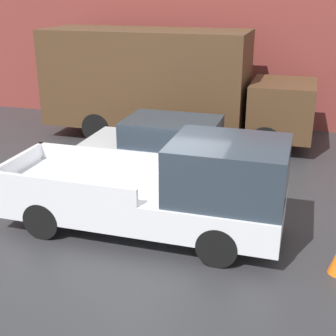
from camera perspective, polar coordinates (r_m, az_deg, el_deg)
The scene contains 5 objects.
ground_plane at distance 9.93m, azimuth -1.03°, elevation -7.69°, with size 60.00×60.00×0.00m, color #2D2D30.
building_wall at distance 17.38m, azimuth 7.93°, elevation 13.04°, with size 28.00×0.15×4.82m.
pickup_truck at distance 9.42m, azimuth -0.00°, elevation -2.69°, with size 5.79×2.03×2.10m.
car at distance 12.14m, azimuth 0.07°, elevation 2.21°, with size 4.32×1.93×1.68m.
delivery_truck at distance 15.64m, azimuth -0.58°, elevation 10.43°, with size 8.75×2.56×3.56m.
Camera 1 is at (2.67, -8.28, 4.77)m, focal length 50.00 mm.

